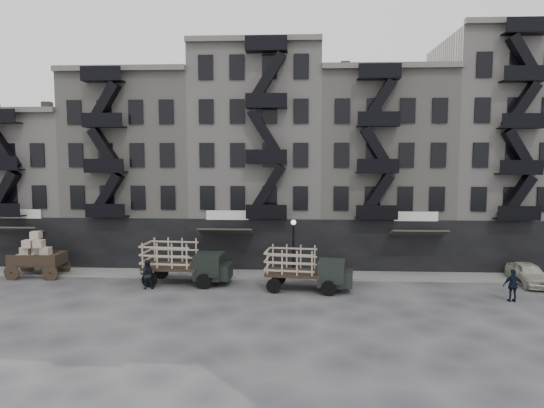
{
  "coord_description": "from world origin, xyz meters",
  "views": [
    {
      "loc": [
        3.29,
        -31.02,
        8.71
      ],
      "look_at": [
        1.42,
        4.0,
        5.25
      ],
      "focal_mm": 32.0,
      "sensor_mm": 36.0,
      "label": 1
    }
  ],
  "objects_px": {
    "stake_truck_east": "(306,266)",
    "pedestrian_mid": "(147,274)",
    "stake_truck_west": "(184,259)",
    "car_east": "(528,274)",
    "policeman": "(513,286)",
    "wagon": "(36,251)"
  },
  "relations": [
    {
      "from": "pedestrian_mid",
      "to": "wagon",
      "type": "bearing_deg",
      "value": -24.78
    },
    {
      "from": "stake_truck_east",
      "to": "policeman",
      "type": "distance_m",
      "value": 12.53
    },
    {
      "from": "car_east",
      "to": "policeman",
      "type": "xyz_separation_m",
      "value": [
        -2.78,
        -4.07,
        0.24
      ]
    },
    {
      "from": "wagon",
      "to": "stake_truck_west",
      "type": "height_order",
      "value": "wagon"
    },
    {
      "from": "wagon",
      "to": "policeman",
      "type": "height_order",
      "value": "wagon"
    },
    {
      "from": "car_east",
      "to": "policeman",
      "type": "bearing_deg",
      "value": -123.06
    },
    {
      "from": "wagon",
      "to": "policeman",
      "type": "bearing_deg",
      "value": -8.55
    },
    {
      "from": "stake_truck_west",
      "to": "stake_truck_east",
      "type": "xyz_separation_m",
      "value": [
        8.27,
        -1.14,
        -0.11
      ]
    },
    {
      "from": "wagon",
      "to": "stake_truck_east",
      "type": "bearing_deg",
      "value": -7.99
    },
    {
      "from": "stake_truck_east",
      "to": "car_east",
      "type": "height_order",
      "value": "stake_truck_east"
    },
    {
      "from": "wagon",
      "to": "pedestrian_mid",
      "type": "relative_size",
      "value": 2.03
    },
    {
      "from": "stake_truck_east",
      "to": "wagon",
      "type": "bearing_deg",
      "value": 179.52
    },
    {
      "from": "stake_truck_west",
      "to": "car_east",
      "type": "distance_m",
      "value": 23.47
    },
    {
      "from": "car_east",
      "to": "policeman",
      "type": "distance_m",
      "value": 4.94
    },
    {
      "from": "stake_truck_east",
      "to": "stake_truck_west",
      "type": "bearing_deg",
      "value": 178.86
    },
    {
      "from": "stake_truck_west",
      "to": "stake_truck_east",
      "type": "relative_size",
      "value": 1.06
    },
    {
      "from": "policeman",
      "to": "pedestrian_mid",
      "type": "bearing_deg",
      "value": -3.59
    },
    {
      "from": "stake_truck_east",
      "to": "pedestrian_mid",
      "type": "relative_size",
      "value": 3.01
    },
    {
      "from": "car_east",
      "to": "stake_truck_west",
      "type": "bearing_deg",
      "value": -176.16
    },
    {
      "from": "stake_truck_west",
      "to": "pedestrian_mid",
      "type": "xyz_separation_m",
      "value": [
        -2.18,
        -1.36,
        -0.74
      ]
    },
    {
      "from": "pedestrian_mid",
      "to": "policeman",
      "type": "relative_size",
      "value": 0.97
    },
    {
      "from": "stake_truck_east",
      "to": "pedestrian_mid",
      "type": "bearing_deg",
      "value": -172.1
    }
  ]
}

